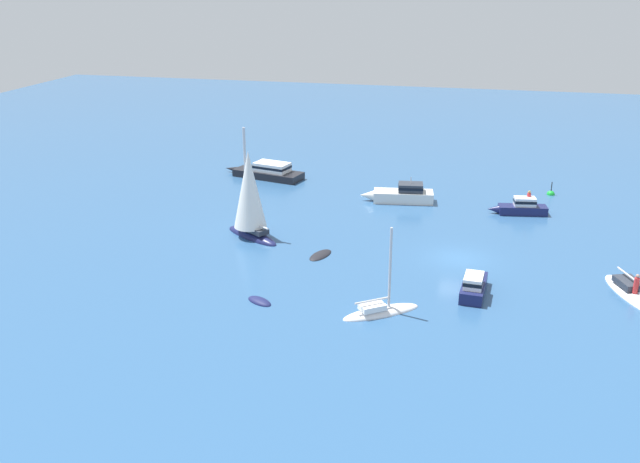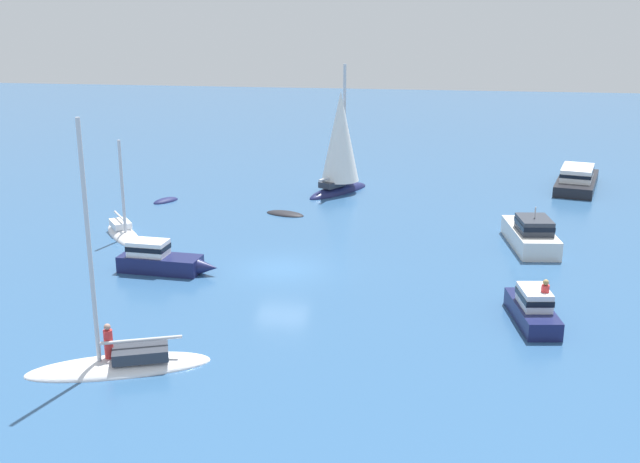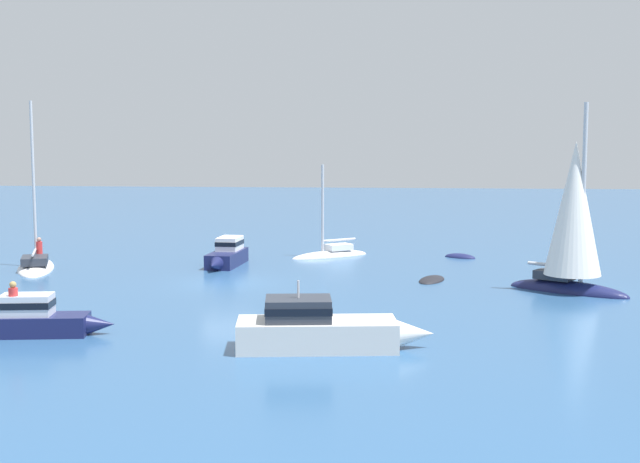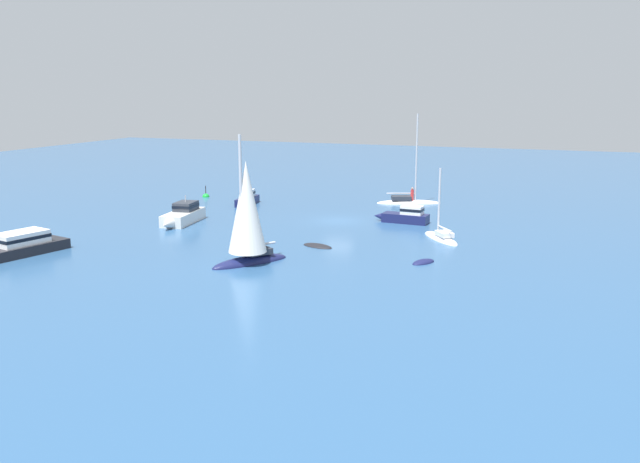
{
  "view_description": "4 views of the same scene",
  "coord_description": "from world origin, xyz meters",
  "px_view_note": "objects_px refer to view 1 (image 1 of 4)",
  "views": [
    {
      "loc": [
        -1.02,
        47.62,
        19.45
      ],
      "look_at": [
        10.13,
        0.79,
        1.5
      ],
      "focal_mm": 39.18,
      "sensor_mm": 36.0,
      "label": 1
    },
    {
      "loc": [
        -34.88,
        -7.11,
        12.6
      ],
      "look_at": [
        0.15,
        -1.86,
        1.95
      ],
      "focal_mm": 43.35,
      "sensor_mm": 36.0,
      "label": 2
    },
    {
      "loc": [
        8.24,
        -39.89,
        7.0
      ],
      "look_at": [
        4.24,
        2.62,
        2.28
      ],
      "focal_mm": 47.67,
      "sensor_mm": 36.0,
      "label": 3
    },
    {
      "loc": [
        54.94,
        18.81,
        11.43
      ],
      "look_at": [
        11.0,
        2.38,
        1.41
      ],
      "focal_mm": 37.68,
      "sensor_mm": 36.0,
      "label": 4
    }
  ],
  "objects_px": {
    "powerboat": "(402,194)",
    "channel_buoy": "(551,194)",
    "launch": "(474,285)",
    "cabin_cruiser": "(268,171)",
    "launch_1": "(521,207)",
    "rib": "(320,256)",
    "ketch": "(250,198)",
    "sailboat": "(634,293)",
    "sailboat_1": "(380,311)",
    "tender": "(260,302)"
  },
  "relations": [
    {
      "from": "sailboat",
      "to": "tender",
      "type": "distance_m",
      "value": 23.93
    },
    {
      "from": "tender",
      "to": "ketch",
      "type": "xyz_separation_m",
      "value": [
        4.24,
        -10.9,
        3.13
      ]
    },
    {
      "from": "powerboat",
      "to": "tender",
      "type": "bearing_deg",
      "value": 67.22
    },
    {
      "from": "tender",
      "to": "sailboat_1",
      "type": "relative_size",
      "value": 0.36
    },
    {
      "from": "launch",
      "to": "sailboat_1",
      "type": "distance_m",
      "value": 6.83
    },
    {
      "from": "rib",
      "to": "ketch",
      "type": "xyz_separation_m",
      "value": [
        6.2,
        -2.59,
        3.13
      ]
    },
    {
      "from": "tender",
      "to": "cabin_cruiser",
      "type": "distance_m",
      "value": 28.26
    },
    {
      "from": "tender",
      "to": "launch",
      "type": "bearing_deg",
      "value": -131.22
    },
    {
      "from": "ketch",
      "to": "channel_buoy",
      "type": "bearing_deg",
      "value": -111.3
    },
    {
      "from": "cabin_cruiser",
      "to": "sailboat",
      "type": "bearing_deg",
      "value": 159.91
    },
    {
      "from": "rib",
      "to": "launch_1",
      "type": "distance_m",
      "value": 19.54
    },
    {
      "from": "launch",
      "to": "powerboat",
      "type": "distance_m",
      "value": 19.31
    },
    {
      "from": "powerboat",
      "to": "channel_buoy",
      "type": "xyz_separation_m",
      "value": [
        -13.25,
        -5.35,
        -0.68
      ]
    },
    {
      "from": "tender",
      "to": "rib",
      "type": "bearing_deg",
      "value": -73.08
    },
    {
      "from": "cabin_cruiser",
      "to": "launch_1",
      "type": "height_order",
      "value": "launch_1"
    },
    {
      "from": "tender",
      "to": "cabin_cruiser",
      "type": "height_order",
      "value": "cabin_cruiser"
    },
    {
      "from": "sailboat_1",
      "to": "channel_buoy",
      "type": "distance_m",
      "value": 29.94
    },
    {
      "from": "powerboat",
      "to": "cabin_cruiser",
      "type": "relative_size",
      "value": 0.76
    },
    {
      "from": "rib",
      "to": "sailboat_1",
      "type": "bearing_deg",
      "value": -127.77
    },
    {
      "from": "cabin_cruiser",
      "to": "ketch",
      "type": "relative_size",
      "value": 0.97
    },
    {
      "from": "powerboat",
      "to": "launch_1",
      "type": "distance_m",
      "value": 10.38
    },
    {
      "from": "powerboat",
      "to": "ketch",
      "type": "xyz_separation_m",
      "value": [
        10.38,
        11.51,
        2.44
      ]
    },
    {
      "from": "sailboat",
      "to": "sailboat_1",
      "type": "height_order",
      "value": "sailboat"
    },
    {
      "from": "powerboat",
      "to": "sailboat_1",
      "type": "xyz_separation_m",
      "value": [
        -1.49,
        22.18,
        -0.56
      ]
    },
    {
      "from": "rib",
      "to": "launch_1",
      "type": "bearing_deg",
      "value": -30.73
    },
    {
      "from": "launch",
      "to": "launch_1",
      "type": "distance_m",
      "value": 17.36
    },
    {
      "from": "sailboat",
      "to": "cabin_cruiser",
      "type": "xyz_separation_m",
      "value": [
        30.95,
        -20.68,
        0.48
      ]
    },
    {
      "from": "ketch",
      "to": "powerboat",
      "type": "bearing_deg",
      "value": -98.85
    },
    {
      "from": "cabin_cruiser",
      "to": "ketch",
      "type": "height_order",
      "value": "ketch"
    },
    {
      "from": "tender",
      "to": "channel_buoy",
      "type": "relative_size",
      "value": 1.33
    },
    {
      "from": "launch",
      "to": "cabin_cruiser",
      "type": "distance_m",
      "value": 30.91
    },
    {
      "from": "rib",
      "to": "channel_buoy",
      "type": "relative_size",
      "value": 1.72
    },
    {
      "from": "launch_1",
      "to": "channel_buoy",
      "type": "relative_size",
      "value": 3.2
    },
    {
      "from": "rib",
      "to": "channel_buoy",
      "type": "height_order",
      "value": "channel_buoy"
    },
    {
      "from": "powerboat",
      "to": "launch_1",
      "type": "relative_size",
      "value": 1.32
    },
    {
      "from": "rib",
      "to": "cabin_cruiser",
      "type": "bearing_deg",
      "value": 44.9
    },
    {
      "from": "sailboat_1",
      "to": "channel_buoy",
      "type": "height_order",
      "value": "sailboat_1"
    },
    {
      "from": "sailboat",
      "to": "cabin_cruiser",
      "type": "relative_size",
      "value": 1.06
    },
    {
      "from": "tender",
      "to": "powerboat",
      "type": "distance_m",
      "value": 23.25
    },
    {
      "from": "cabin_cruiser",
      "to": "launch_1",
      "type": "distance_m",
      "value": 25.04
    },
    {
      "from": "launch",
      "to": "sailboat",
      "type": "distance_m",
      "value": 10.23
    },
    {
      "from": "launch",
      "to": "channel_buoy",
      "type": "bearing_deg",
      "value": -11.0
    },
    {
      "from": "cabin_cruiser",
      "to": "launch_1",
      "type": "bearing_deg",
      "value": -179.57
    },
    {
      "from": "launch_1",
      "to": "sailboat",
      "type": "bearing_deg",
      "value": 104.95
    },
    {
      "from": "sailboat",
      "to": "powerboat",
      "type": "height_order",
      "value": "sailboat"
    },
    {
      "from": "tender",
      "to": "channel_buoy",
      "type": "height_order",
      "value": "channel_buoy"
    },
    {
      "from": "channel_buoy",
      "to": "tender",
      "type": "bearing_deg",
      "value": 55.06
    },
    {
      "from": "ketch",
      "to": "sailboat_1",
      "type": "relative_size",
      "value": 1.56
    },
    {
      "from": "powerboat",
      "to": "channel_buoy",
      "type": "relative_size",
      "value": 4.22
    },
    {
      "from": "rib",
      "to": "ketch",
      "type": "distance_m",
      "value": 7.42
    }
  ]
}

